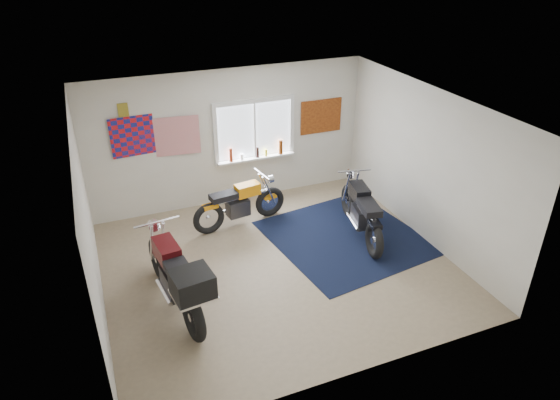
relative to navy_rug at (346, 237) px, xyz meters
name	(u,v)px	position (x,y,z in m)	size (l,w,h in m)	color
ground	(277,265)	(-1.46, -0.34, -0.01)	(5.50, 5.50, 0.00)	#9E896B
room_shell	(277,176)	(-1.46, -0.34, 1.63)	(5.50, 5.50, 5.50)	white
navy_rug	(346,237)	(0.00, 0.00, 0.00)	(2.50, 2.60, 0.01)	black
window_assembly	(255,134)	(-0.96, 2.13, 1.36)	(1.66, 0.17, 1.26)	white
oil_bottles	(261,151)	(-0.87, 2.06, 1.02)	(1.13, 0.09, 0.30)	maroon
flag_display	(123,110)	(-3.36, 2.14, 2.14)	(1.60, 0.10, 1.17)	red
triumph_poster	(321,116)	(0.49, 2.14, 1.54)	(0.90, 0.03, 0.70)	#A54C14
yellow_triumph	(240,205)	(-1.62, 1.16, 0.41)	(1.87, 0.56, 0.94)	black
black_chrome_bike	(361,212)	(0.28, -0.01, 0.46)	(0.69, 2.05, 1.06)	black
maroon_tourer	(177,278)	(-3.19, -0.88, 0.59)	(0.80, 2.26, 1.15)	black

